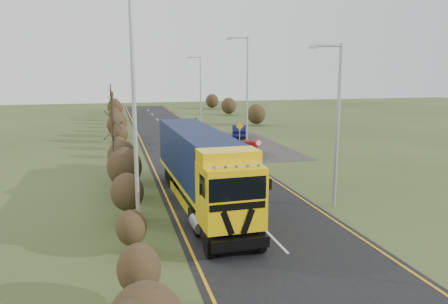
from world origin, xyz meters
TOP-DOWN VIEW (x-y plane):
  - ground at (0.00, 0.00)m, footprint 160.00×160.00m
  - road at (0.00, 10.00)m, footprint 8.00×120.00m
  - layby at (6.50, 20.00)m, footprint 6.00×18.00m
  - lane_markings at (0.00, 9.69)m, footprint 7.52×116.00m
  - hedgerow at (-6.00, 7.89)m, footprint 2.24×102.04m
  - lorry at (-2.08, 1.59)m, footprint 2.85×14.66m
  - car_red_hatchback at (4.80, 14.62)m, footprint 2.96×4.45m
  - car_blue_sedan at (6.77, 24.31)m, footprint 2.50×4.47m
  - streetlight_near at (4.69, -0.35)m, footprint 1.82×0.18m
  - streetlight_mid at (5.65, 18.46)m, footprint 2.17×0.21m
  - streetlight_far at (5.68, 40.30)m, footprint 1.94×0.18m
  - left_pole at (-5.72, -3.80)m, footprint 0.16×0.16m
  - speed_sign at (4.20, 10.40)m, footprint 0.57×0.10m
  - warning_board at (5.80, 20.83)m, footprint 0.80×0.11m

SIDE VIEW (x-z plane):
  - ground at x=0.00m, z-range 0.00..0.00m
  - road at x=0.00m, z-range 0.00..0.02m
  - layby at x=6.50m, z-range 0.00..0.02m
  - lane_markings at x=0.00m, z-range 0.03..0.03m
  - car_blue_sedan at x=6.77m, z-range 0.00..1.39m
  - car_red_hatchback at x=4.80m, z-range 0.00..1.41m
  - warning_board at x=5.80m, z-range 0.25..2.35m
  - speed_sign at x=4.20m, z-range 0.38..2.45m
  - hedgerow at x=-6.00m, z-range -1.41..4.64m
  - lorry at x=-2.08m, z-range 0.27..4.34m
  - streetlight_near at x=4.69m, z-range 0.42..8.97m
  - left_pole at x=-5.72m, z-range 0.00..9.71m
  - streetlight_far at x=5.68m, z-range 0.47..9.60m
  - streetlight_mid at x=5.65m, z-range 0.56..10.84m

